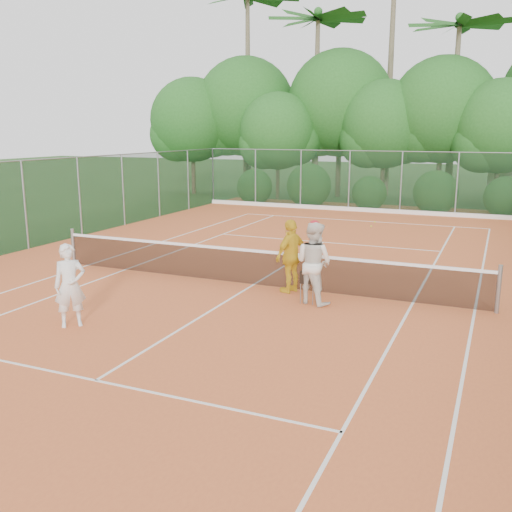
{
  "coord_description": "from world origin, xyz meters",
  "views": [
    {
      "loc": [
        5.82,
        -13.28,
        4.01
      ],
      "look_at": [
        0.6,
        -1.2,
        1.1
      ],
      "focal_mm": 40.0,
      "sensor_mm": 36.0,
      "label": 1
    }
  ],
  "objects": [
    {
      "name": "tropical_treeline",
      "position": [
        1.43,
        20.22,
        5.11
      ],
      "size": [
        32.1,
        8.49,
        15.03
      ],
      "color": "brown",
      "rests_on": "ground"
    },
    {
      "name": "player_white",
      "position": [
        -2.18,
        -4.42,
        0.89
      ],
      "size": [
        0.74,
        0.74,
        1.74
      ],
      "primitive_type": "imported",
      "rotation": [
        0.0,
        0.0,
        0.79
      ],
      "color": "white",
      "rests_on": "clay_court"
    },
    {
      "name": "ball_hopper",
      "position": [
        1.83,
        -0.91,
        0.63
      ],
      "size": [
        0.34,
        0.34,
        0.78
      ],
      "rotation": [
        0.0,
        0.0,
        -0.26
      ],
      "color": "gray",
      "rests_on": "clay_court"
    },
    {
      "name": "stray_ball_c",
      "position": [
        0.78,
        11.61,
        0.05
      ],
      "size": [
        0.07,
        0.07,
        0.07
      ],
      "primitive_type": "sphere",
      "color": "#C9EE37",
      "rests_on": "clay_court"
    },
    {
      "name": "stray_ball_b",
      "position": [
        0.88,
        10.41,
        0.05
      ],
      "size": [
        0.07,
        0.07,
        0.07
      ],
      "primitive_type": "sphere",
      "color": "#D8EF37",
      "rests_on": "clay_court"
    },
    {
      "name": "fence_back",
      "position": [
        0.0,
        15.0,
        1.52
      ],
      "size": [
        18.07,
        0.07,
        3.0
      ],
      "color": "#19381E",
      "rests_on": "clay_court"
    },
    {
      "name": "court_markings",
      "position": [
        0.0,
        0.0,
        0.02
      ],
      "size": [
        11.03,
        23.83,
        0.01
      ],
      "color": "white",
      "rests_on": "clay_court"
    },
    {
      "name": "tennis_net",
      "position": [
        0.0,
        0.0,
        0.53
      ],
      "size": [
        11.97,
        0.1,
        1.1
      ],
      "color": "gray",
      "rests_on": "clay_court"
    },
    {
      "name": "stray_ball_a",
      "position": [
        -2.55,
        10.1,
        0.05
      ],
      "size": [
        0.07,
        0.07,
        0.07
      ],
      "primitive_type": "sphere",
      "color": "#D3EE37",
      "rests_on": "clay_court"
    },
    {
      "name": "clay_court",
      "position": [
        0.0,
        0.0,
        0.01
      ],
      "size": [
        18.0,
        36.0,
        0.02
      ],
      "primitive_type": "cube",
      "color": "#D36330",
      "rests_on": "ground"
    },
    {
      "name": "player_center_grp",
      "position": [
        1.93,
        -0.89,
        1.0
      ],
      "size": [
        1.13,
        1.0,
        1.97
      ],
      "color": "silver",
      "rests_on": "clay_court"
    },
    {
      "name": "ground",
      "position": [
        0.0,
        0.0,
        0.0
      ],
      "size": [
        120.0,
        120.0,
        0.0
      ],
      "primitive_type": "plane",
      "color": "#204318",
      "rests_on": "ground"
    },
    {
      "name": "player_yellow",
      "position": [
        1.13,
        -0.2,
        0.94
      ],
      "size": [
        0.8,
        1.17,
        1.85
      ],
      "primitive_type": "imported",
      "rotation": [
        0.0,
        0.0,
        -1.93
      ],
      "color": "gold",
      "rests_on": "clay_court"
    }
  ]
}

